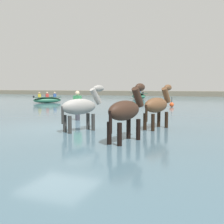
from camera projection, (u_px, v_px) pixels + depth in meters
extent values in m
plane|color=gray|center=(59.00, 137.00, 9.52)|extent=(120.00, 120.00, 0.00)
cube|color=#476675|center=(137.00, 110.00, 18.76)|extent=(90.00, 90.00, 0.32)
ellipsoid|color=gray|center=(79.00, 107.00, 8.77)|extent=(1.02, 1.36, 0.52)
cylinder|color=#31312F|center=(88.00, 126.00, 9.25)|extent=(0.12, 0.12, 0.89)
cylinder|color=#31312F|center=(93.00, 127.00, 9.01)|extent=(0.12, 0.12, 0.89)
cylinder|color=#31312F|center=(65.00, 128.00, 8.67)|extent=(0.12, 0.12, 0.89)
cylinder|color=#31312F|center=(70.00, 130.00, 8.43)|extent=(0.12, 0.12, 0.89)
cylinder|color=gray|center=(96.00, 96.00, 9.18)|extent=(0.41, 0.52, 0.60)
ellipsoid|color=gray|center=(99.00, 88.00, 9.23)|extent=(0.38, 0.48, 0.22)
cylinder|color=#31312F|center=(63.00, 115.00, 8.40)|extent=(0.08, 0.08, 0.56)
ellipsoid|color=#382319|center=(124.00, 110.00, 7.05)|extent=(0.77, 1.41, 0.53)
cylinder|color=black|center=(128.00, 134.00, 7.59)|extent=(0.12, 0.12, 0.91)
cylinder|color=black|center=(138.00, 135.00, 7.40)|extent=(0.12, 0.12, 0.91)
cylinder|color=black|center=(109.00, 139.00, 6.83)|extent=(0.12, 0.12, 0.91)
cylinder|color=black|center=(119.00, 141.00, 6.65)|extent=(0.12, 0.12, 0.91)
cylinder|color=#382319|center=(138.00, 97.00, 7.59)|extent=(0.32, 0.53, 0.61)
ellipsoid|color=#382319|center=(140.00, 87.00, 7.67)|extent=(0.30, 0.49, 0.23)
cylinder|color=black|center=(110.00, 122.00, 6.56)|extent=(0.09, 0.09, 0.57)
ellipsoid|color=brown|center=(156.00, 105.00, 9.28)|extent=(0.86, 1.40, 0.53)
cylinder|color=black|center=(159.00, 123.00, 9.81)|extent=(0.12, 0.12, 0.90)
cylinder|color=black|center=(166.00, 124.00, 9.60)|extent=(0.12, 0.12, 0.90)
cylinder|color=black|center=(145.00, 126.00, 9.10)|extent=(0.12, 0.12, 0.90)
cylinder|color=black|center=(153.00, 127.00, 8.90)|extent=(0.12, 0.12, 0.90)
cylinder|color=brown|center=(166.00, 95.00, 9.78)|extent=(0.35, 0.53, 0.61)
ellipsoid|color=brown|center=(168.00, 88.00, 9.86)|extent=(0.33, 0.49, 0.23)
cylinder|color=black|center=(146.00, 113.00, 8.83)|extent=(0.09, 0.09, 0.57)
ellipsoid|color=#337556|center=(139.00, 96.00, 32.36)|extent=(2.98, 3.61, 0.71)
cube|color=#1E4634|center=(139.00, 93.00, 32.32)|extent=(2.86, 3.46, 0.04)
cube|color=black|center=(143.00, 93.00, 30.69)|extent=(0.20, 0.19, 0.18)
cube|color=#3356A8|center=(140.00, 92.00, 32.33)|extent=(0.29, 0.32, 0.30)
sphere|color=tan|center=(140.00, 90.00, 32.30)|extent=(0.18, 0.18, 0.18)
ellipsoid|color=#337556|center=(47.00, 100.00, 24.64)|extent=(2.41, 2.54, 0.50)
cube|color=#1E4634|center=(47.00, 97.00, 24.62)|extent=(2.31, 2.43, 0.04)
cube|color=black|center=(34.00, 97.00, 24.06)|extent=(0.20, 0.20, 0.18)
cube|color=#3356A8|center=(55.00, 95.00, 24.98)|extent=(0.31, 0.31, 0.30)
sphere|color=beige|center=(55.00, 93.00, 24.95)|extent=(0.18, 0.18, 0.18)
cube|color=red|center=(47.00, 95.00, 24.61)|extent=(0.31, 0.31, 0.30)
sphere|color=beige|center=(47.00, 93.00, 24.59)|extent=(0.18, 0.18, 0.18)
cube|color=gold|center=(39.00, 96.00, 24.26)|extent=(0.31, 0.31, 0.30)
sphere|color=tan|center=(39.00, 93.00, 24.24)|extent=(0.18, 0.18, 0.18)
cylinder|color=#383842|center=(78.00, 118.00, 11.79)|extent=(0.20, 0.20, 0.88)
cube|color=#388E51|center=(77.00, 102.00, 11.73)|extent=(0.34, 0.23, 0.54)
sphere|color=beige|center=(77.00, 93.00, 11.69)|extent=(0.20, 0.20, 0.20)
sphere|color=#E54C1E|center=(172.00, 105.00, 19.77)|extent=(0.33, 0.33, 0.33)
cylinder|color=black|center=(172.00, 99.00, 19.74)|extent=(0.04, 0.04, 0.43)
cube|color=gray|center=(182.00, 95.00, 43.03)|extent=(80.00, 2.40, 1.14)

